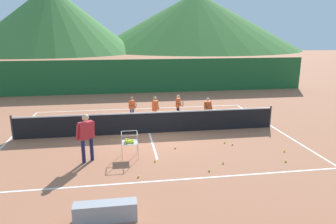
{
  "coord_description": "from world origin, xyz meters",
  "views": [
    {
      "loc": [
        -1.19,
        -13.15,
        4.36
      ],
      "look_at": [
        0.77,
        -0.53,
        1.08
      ],
      "focal_mm": 33.1,
      "sensor_mm": 36.0,
      "label": 1
    }
  ],
  "objects_px": {
    "student_2": "(178,104)",
    "tennis_ball_4": "(223,163)",
    "student_3": "(208,107)",
    "student_0": "(132,106)",
    "courtside_bench": "(106,211)",
    "tennis_net": "(149,122)",
    "tennis_ball_1": "(138,136)",
    "tennis_ball_8": "(139,176)",
    "instructor": "(86,133)",
    "student_1": "(155,107)",
    "tennis_ball_9": "(175,148)",
    "tennis_ball_10": "(209,170)",
    "tennis_ball_5": "(284,151)",
    "tennis_ball_2": "(112,140)",
    "tennis_ball_11": "(232,144)",
    "tennis_ball_3": "(225,142)",
    "tennis_ball_6": "(155,161)",
    "ball_cart": "(129,141)",
    "tennis_ball_7": "(286,161)"
  },
  "relations": [
    {
      "from": "student_2",
      "to": "tennis_ball_4",
      "type": "bearing_deg",
      "value": -85.99
    },
    {
      "from": "student_3",
      "to": "student_0",
      "type": "bearing_deg",
      "value": 166.19
    },
    {
      "from": "courtside_bench",
      "to": "tennis_net",
      "type": "bearing_deg",
      "value": 75.6
    },
    {
      "from": "tennis_ball_1",
      "to": "tennis_ball_8",
      "type": "bearing_deg",
      "value": -93.04
    },
    {
      "from": "instructor",
      "to": "student_1",
      "type": "distance_m",
      "value": 5.15
    },
    {
      "from": "tennis_net",
      "to": "tennis_ball_4",
      "type": "height_order",
      "value": "tennis_net"
    },
    {
      "from": "tennis_ball_9",
      "to": "tennis_ball_10",
      "type": "bearing_deg",
      "value": -71.5
    },
    {
      "from": "tennis_ball_1",
      "to": "tennis_ball_4",
      "type": "bearing_deg",
      "value": -50.11
    },
    {
      "from": "student_2",
      "to": "tennis_ball_5",
      "type": "relative_size",
      "value": 17.97
    },
    {
      "from": "student_1",
      "to": "tennis_ball_8",
      "type": "xyz_separation_m",
      "value": [
        -1.19,
        -5.8,
        -0.78
      ]
    },
    {
      "from": "tennis_ball_1",
      "to": "tennis_ball_2",
      "type": "relative_size",
      "value": 1.0
    },
    {
      "from": "tennis_ball_9",
      "to": "tennis_net",
      "type": "bearing_deg",
      "value": 111.74
    },
    {
      "from": "tennis_ball_1",
      "to": "tennis_ball_10",
      "type": "relative_size",
      "value": 1.0
    },
    {
      "from": "student_3",
      "to": "tennis_ball_1",
      "type": "height_order",
      "value": "student_3"
    },
    {
      "from": "student_3",
      "to": "courtside_bench",
      "type": "height_order",
      "value": "student_3"
    },
    {
      "from": "student_3",
      "to": "tennis_ball_11",
      "type": "distance_m",
      "value": 3.55
    },
    {
      "from": "student_3",
      "to": "tennis_ball_3",
      "type": "bearing_deg",
      "value": -93.27
    },
    {
      "from": "tennis_ball_1",
      "to": "tennis_ball_6",
      "type": "bearing_deg",
      "value": -80.9
    },
    {
      "from": "tennis_ball_5",
      "to": "tennis_ball_6",
      "type": "relative_size",
      "value": 1.0
    },
    {
      "from": "tennis_net",
      "to": "tennis_ball_2",
      "type": "height_order",
      "value": "tennis_net"
    },
    {
      "from": "tennis_ball_4",
      "to": "tennis_ball_6",
      "type": "distance_m",
      "value": 2.35
    },
    {
      "from": "ball_cart",
      "to": "tennis_ball_3",
      "type": "bearing_deg",
      "value": 12.33
    },
    {
      "from": "tennis_ball_4",
      "to": "tennis_ball_7",
      "type": "height_order",
      "value": "same"
    },
    {
      "from": "instructor",
      "to": "student_3",
      "type": "relative_size",
      "value": 1.4
    },
    {
      "from": "tennis_ball_4",
      "to": "tennis_ball_10",
      "type": "distance_m",
      "value": 0.82
    },
    {
      "from": "student_3",
      "to": "tennis_ball_4",
      "type": "relative_size",
      "value": 17.92
    },
    {
      "from": "student_3",
      "to": "tennis_ball_8",
      "type": "bearing_deg",
      "value": -123.74
    },
    {
      "from": "student_1",
      "to": "ball_cart",
      "type": "relative_size",
      "value": 1.51
    },
    {
      "from": "instructor",
      "to": "tennis_ball_10",
      "type": "relative_size",
      "value": 25.07
    },
    {
      "from": "tennis_ball_5",
      "to": "tennis_ball_4",
      "type": "bearing_deg",
      "value": -165.06
    },
    {
      "from": "ball_cart",
      "to": "tennis_ball_9",
      "type": "relative_size",
      "value": 13.22
    },
    {
      "from": "instructor",
      "to": "tennis_ball_2",
      "type": "distance_m",
      "value": 2.35
    },
    {
      "from": "student_2",
      "to": "tennis_ball_6",
      "type": "relative_size",
      "value": 17.97
    },
    {
      "from": "tennis_ball_5",
      "to": "tennis_ball_11",
      "type": "height_order",
      "value": "same"
    },
    {
      "from": "instructor",
      "to": "ball_cart",
      "type": "bearing_deg",
      "value": 7.44
    },
    {
      "from": "tennis_ball_4",
      "to": "tennis_ball_11",
      "type": "bearing_deg",
      "value": 60.63
    },
    {
      "from": "student_0",
      "to": "tennis_ball_10",
      "type": "xyz_separation_m",
      "value": [
        2.2,
        -6.6,
        -0.68
      ]
    },
    {
      "from": "tennis_ball_8",
      "to": "student_0",
      "type": "bearing_deg",
      "value": 89.17
    },
    {
      "from": "student_0",
      "to": "tennis_ball_1",
      "type": "height_order",
      "value": "student_0"
    },
    {
      "from": "tennis_ball_9",
      "to": "courtside_bench",
      "type": "relative_size",
      "value": 0.05
    },
    {
      "from": "student_1",
      "to": "tennis_ball_11",
      "type": "relative_size",
      "value": 19.9
    },
    {
      "from": "tennis_ball_10",
      "to": "courtside_bench",
      "type": "bearing_deg",
      "value": -145.25
    },
    {
      "from": "student_0",
      "to": "tennis_ball_6",
      "type": "bearing_deg",
      "value": -84.38
    },
    {
      "from": "tennis_ball_5",
      "to": "tennis_ball_11",
      "type": "relative_size",
      "value": 1.0
    },
    {
      "from": "tennis_ball_5",
      "to": "courtside_bench",
      "type": "height_order",
      "value": "courtside_bench"
    },
    {
      "from": "student_0",
      "to": "tennis_ball_1",
      "type": "bearing_deg",
      "value": -87.81
    },
    {
      "from": "instructor",
      "to": "student_1",
      "type": "bearing_deg",
      "value": 56.36
    },
    {
      "from": "instructor",
      "to": "courtside_bench",
      "type": "relative_size",
      "value": 1.14
    },
    {
      "from": "tennis_ball_6",
      "to": "ball_cart",
      "type": "bearing_deg",
      "value": 145.09
    },
    {
      "from": "student_2",
      "to": "student_1",
      "type": "bearing_deg",
      "value": -146.49
    }
  ]
}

